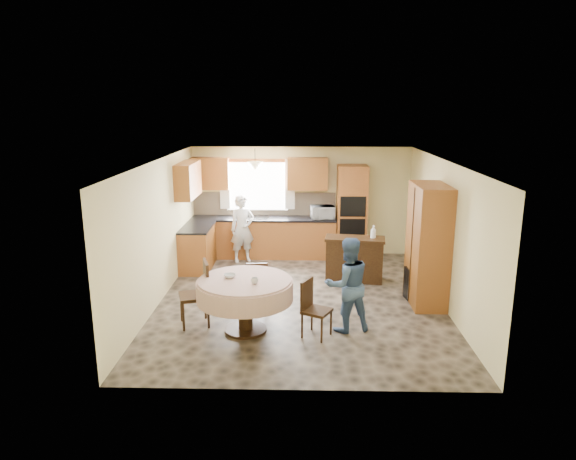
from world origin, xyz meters
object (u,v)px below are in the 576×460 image
(oven_tower, at_px, (351,212))
(sideboard, at_px, (354,260))
(chair_left, at_px, (199,290))
(chair_right, at_px, (313,305))
(dining_table, at_px, (245,291))
(chair_back, at_px, (257,283))
(person_dining, at_px, (347,285))
(person_sink, at_px, (242,229))
(cupboard, at_px, (428,245))

(oven_tower, distance_m, sideboard, 1.72)
(chair_left, height_order, chair_right, chair_left)
(dining_table, bearing_deg, oven_tower, 63.54)
(sideboard, xyz_separation_m, chair_back, (-1.80, -1.56, 0.06))
(chair_back, bearing_deg, person_dining, 147.71)
(chair_left, relative_size, person_dining, 0.70)
(chair_left, xyz_separation_m, person_dining, (2.33, -0.15, 0.17))
(chair_right, bearing_deg, sideboard, 8.60)
(dining_table, relative_size, person_sink, 0.99)
(dining_table, bearing_deg, person_dining, 3.06)
(sideboard, bearing_deg, person_dining, -90.78)
(oven_tower, bearing_deg, chair_right, -103.04)
(cupboard, relative_size, chair_right, 2.40)
(oven_tower, xyz_separation_m, person_dining, (-0.42, -3.92, -0.31))
(sideboard, xyz_separation_m, dining_table, (-1.92, -2.41, 0.25))
(cupboard, xyz_separation_m, person_sink, (-3.51, 2.34, -0.31))
(cupboard, bearing_deg, dining_table, -157.44)
(oven_tower, distance_m, person_dining, 3.95)
(chair_right, bearing_deg, person_sink, 49.40)
(sideboard, bearing_deg, chair_back, -131.32)
(chair_back, bearing_deg, cupboard, -176.42)
(sideboard, bearing_deg, cupboard, -37.07)
(cupboard, height_order, person_dining, cupboard)
(chair_back, xyz_separation_m, person_dining, (1.45, -0.76, 0.27))
(oven_tower, height_order, chair_left, oven_tower)
(oven_tower, bearing_deg, chair_left, -126.12)
(dining_table, bearing_deg, person_sink, 97.03)
(sideboard, relative_size, chair_right, 1.32)
(dining_table, xyz_separation_m, chair_left, (-0.75, 0.24, -0.09))
(dining_table, bearing_deg, chair_right, -7.19)
(oven_tower, distance_m, chair_back, 3.72)
(cupboard, bearing_deg, person_dining, -141.45)
(cupboard, height_order, chair_back, cupboard)
(cupboard, xyz_separation_m, dining_table, (-3.06, -1.27, -0.40))
(cupboard, xyz_separation_m, person_dining, (-1.49, -1.19, -0.31))
(chair_right, relative_size, person_sink, 0.59)
(sideboard, distance_m, person_sink, 2.68)
(sideboard, relative_size, chair_left, 1.12)
(chair_left, bearing_deg, dining_table, 54.94)
(oven_tower, height_order, chair_right, oven_tower)
(chair_right, bearing_deg, dining_table, 110.62)
(cupboard, bearing_deg, oven_tower, 111.40)
(chair_back, bearing_deg, sideboard, -143.76)
(oven_tower, distance_m, person_sink, 2.49)
(person_dining, bearing_deg, chair_back, -44.82)
(chair_back, distance_m, chair_right, 1.34)
(oven_tower, height_order, chair_back, oven_tower)
(cupboard, xyz_separation_m, chair_left, (-3.82, -1.03, -0.48))
(person_sink, distance_m, person_dining, 4.06)
(person_sink, bearing_deg, sideboard, -50.06)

